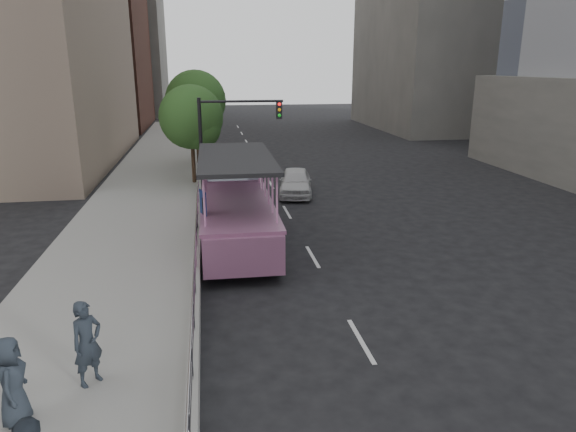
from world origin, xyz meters
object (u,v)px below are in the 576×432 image
Objects in this scene: car at (296,182)px; street_tree_far at (197,103)px; traffic_signal at (225,133)px; duck_boat at (235,204)px; pedestrian_near at (87,343)px; pedestrian_far at (11,381)px; parking_sign at (204,218)px; street_tree_near at (193,120)px.

street_tree_far reaches higher than car.
traffic_signal is at bearing -157.30° from car.
duck_boat is 7.28m from car.
street_tree_far is at bearing 38.72° from pedestrian_near.
parking_sign is (3.49, 8.24, 0.50)m from pedestrian_far.
parking_sign reaches higher than pedestrian_far.
street_tree_far reaches higher than parking_sign.
street_tree_far is (2.11, 25.17, 3.09)m from pedestrian_near.
car is 2.26× the size of pedestrian_near.
car is at bearing 20.00° from pedestrian_near.
street_tree_far reaches higher than traffic_signal.
street_tree_near is (1.91, 19.17, 2.60)m from pedestrian_near.
street_tree_far is (0.20, 6.00, 0.49)m from street_tree_near.
parking_sign is (-4.82, -9.37, 0.95)m from car.
street_tree_near is at bearing 163.98° from car.
parking_sign is (-1.24, -3.06, 0.36)m from duck_boat.
parking_sign is at bearing -87.74° from street_tree_near.
street_tree_far is at bearing 88.09° from street_tree_near.
street_tree_near is (-0.47, 11.99, 2.16)m from parking_sign.
traffic_signal reaches higher than pedestrian_near.
street_tree_near is at bearing -91.91° from street_tree_far.
pedestrian_far is 20.62m from street_tree_near.
street_tree_far is (-1.40, 9.43, 0.81)m from traffic_signal.
car is at bearing 12.41° from traffic_signal.
traffic_signal is at bearing -81.57° from street_tree_far.
street_tree_near is at bearing -13.70° from pedestrian_far.
pedestrian_far is at bearing -112.72° from duck_boat.
duck_boat is 3.33m from parking_sign.
parking_sign is at bearing -28.19° from pedestrian_far.
car is 6.67m from street_tree_near.
pedestrian_far is at bearing -105.37° from traffic_signal.
pedestrian_near is 19.44m from street_tree_near.
duck_boat is 15.30m from street_tree_far.
street_tree_near reaches higher than pedestrian_far.
parking_sign is at bearing -89.13° from street_tree_far.
car is at bearing -59.42° from street_tree_far.
pedestrian_near is at bearing -109.50° from duck_boat.
duck_boat is 1.85× the size of street_tree_near.
pedestrian_near is (-3.63, -10.24, -0.08)m from duck_boat.
pedestrian_near is at bearing -94.80° from street_tree_far.
parking_sign is 0.46× the size of street_tree_near.
pedestrian_far is at bearing -98.50° from street_tree_near.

